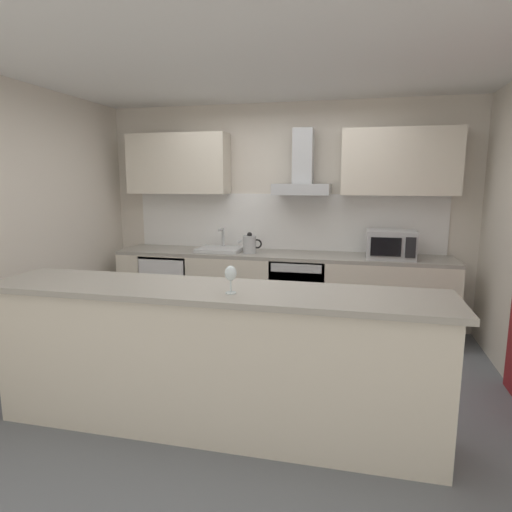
{
  "coord_description": "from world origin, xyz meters",
  "views": [
    {
      "loc": [
        0.85,
        -3.41,
        1.72
      ],
      "look_at": [
        -0.03,
        0.33,
        1.05
      ],
      "focal_mm": 30.52,
      "sensor_mm": 36.0,
      "label": 1
    }
  ],
  "objects_px": {
    "kettle": "(250,244)",
    "wine_glass": "(231,274)",
    "oven": "(299,293)",
    "refrigerator": "(172,288)",
    "microwave": "(391,244)",
    "sink": "(220,249)",
    "range_hood": "(303,174)"
  },
  "relations": [
    {
      "from": "kettle",
      "to": "range_hood",
      "type": "xyz_separation_m",
      "value": [
        0.57,
        0.16,
        0.78
      ]
    },
    {
      "from": "range_hood",
      "to": "sink",
      "type": "bearing_deg",
      "value": -172.79
    },
    {
      "from": "refrigerator",
      "to": "wine_glass",
      "type": "distance_m",
      "value": 2.71
    },
    {
      "from": "sink",
      "to": "range_hood",
      "type": "relative_size",
      "value": 0.69
    },
    {
      "from": "sink",
      "to": "microwave",
      "type": "bearing_deg",
      "value": -1.17
    },
    {
      "from": "kettle",
      "to": "wine_glass",
      "type": "bearing_deg",
      "value": -79.08
    },
    {
      "from": "oven",
      "to": "refrigerator",
      "type": "distance_m",
      "value": 1.55
    },
    {
      "from": "refrigerator",
      "to": "wine_glass",
      "type": "xyz_separation_m",
      "value": [
        1.41,
        -2.21,
        0.71
      ]
    },
    {
      "from": "refrigerator",
      "to": "wine_glass",
      "type": "relative_size",
      "value": 4.78
    },
    {
      "from": "microwave",
      "to": "sink",
      "type": "height_order",
      "value": "microwave"
    },
    {
      "from": "sink",
      "to": "range_hood",
      "type": "height_order",
      "value": "range_hood"
    },
    {
      "from": "oven",
      "to": "refrigerator",
      "type": "xyz_separation_m",
      "value": [
        -1.55,
        -0.0,
        -0.03
      ]
    },
    {
      "from": "refrigerator",
      "to": "microwave",
      "type": "relative_size",
      "value": 1.7
    },
    {
      "from": "oven",
      "to": "microwave",
      "type": "xyz_separation_m",
      "value": [
        0.97,
        -0.03,
        0.59
      ]
    },
    {
      "from": "range_hood",
      "to": "kettle",
      "type": "bearing_deg",
      "value": -163.98
    },
    {
      "from": "wine_glass",
      "to": "kettle",
      "type": "bearing_deg",
      "value": 100.92
    },
    {
      "from": "oven",
      "to": "microwave",
      "type": "bearing_deg",
      "value": -1.65
    },
    {
      "from": "refrigerator",
      "to": "wine_glass",
      "type": "height_order",
      "value": "wine_glass"
    },
    {
      "from": "refrigerator",
      "to": "wine_glass",
      "type": "bearing_deg",
      "value": -57.52
    },
    {
      "from": "refrigerator",
      "to": "sink",
      "type": "relative_size",
      "value": 1.7
    },
    {
      "from": "oven",
      "to": "kettle",
      "type": "relative_size",
      "value": 2.77
    },
    {
      "from": "range_hood",
      "to": "wine_glass",
      "type": "relative_size",
      "value": 4.05
    },
    {
      "from": "microwave",
      "to": "sink",
      "type": "relative_size",
      "value": 1.0
    },
    {
      "from": "sink",
      "to": "wine_glass",
      "type": "xyz_separation_m",
      "value": [
        0.79,
        -2.22,
        0.21
      ]
    },
    {
      "from": "oven",
      "to": "wine_glass",
      "type": "xyz_separation_m",
      "value": [
        -0.15,
        -2.21,
        0.68
      ]
    },
    {
      "from": "oven",
      "to": "sink",
      "type": "height_order",
      "value": "sink"
    },
    {
      "from": "oven",
      "to": "kettle",
      "type": "distance_m",
      "value": 0.79
    },
    {
      "from": "refrigerator",
      "to": "range_hood",
      "type": "xyz_separation_m",
      "value": [
        1.55,
        0.13,
        1.36
      ]
    },
    {
      "from": "wine_glass",
      "to": "oven",
      "type": "bearing_deg",
      "value": 86.17
    },
    {
      "from": "kettle",
      "to": "wine_glass",
      "type": "xyz_separation_m",
      "value": [
        0.42,
        -2.18,
        0.13
      ]
    },
    {
      "from": "sink",
      "to": "kettle",
      "type": "xyz_separation_m",
      "value": [
        0.37,
        -0.04,
        0.08
      ]
    },
    {
      "from": "oven",
      "to": "wine_glass",
      "type": "relative_size",
      "value": 4.5
    }
  ]
}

